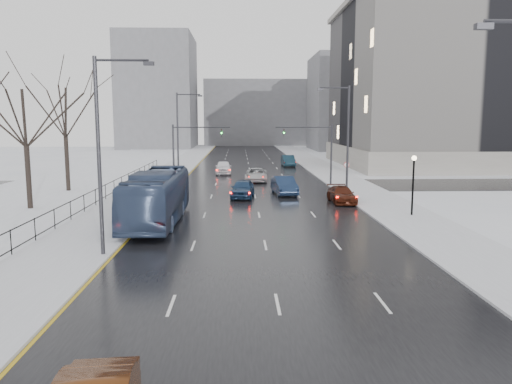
{
  "coord_description": "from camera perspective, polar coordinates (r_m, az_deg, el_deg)",
  "views": [
    {
      "loc": [
        -1.41,
        -4.99,
        6.9
      ],
      "look_at": [
        -0.4,
        25.68,
        2.5
      ],
      "focal_mm": 35.0,
      "sensor_mm": 36.0,
      "label": 1
    }
  ],
  "objects": [
    {
      "name": "mast_signal_right",
      "position": [
        53.77,
        7.49,
        5.12
      ],
      "size": [
        6.1,
        0.33,
        6.5
      ],
      "color": "#2D2D33",
      "rests_on": "ground"
    },
    {
      "name": "road",
      "position": [
        65.36,
        -0.65,
        2.12
      ],
      "size": [
        16.0,
        150.0,
        0.04
      ],
      "primitive_type": "cube",
      "color": "black",
      "rests_on": "ground"
    },
    {
      "name": "lamppost_r_mid",
      "position": [
        37.33,
        17.54,
        1.7
      ],
      "size": [
        0.36,
        0.36,
        4.28
      ],
      "color": "black",
      "rests_on": "sidewalk_right"
    },
    {
      "name": "sidewalk_left",
      "position": [
        65.97,
        -9.81,
        2.11
      ],
      "size": [
        5.0,
        150.0,
        0.16
      ],
      "primitive_type": "cube",
      "color": "silver",
      "rests_on": "ground"
    },
    {
      "name": "sedan_center_near",
      "position": [
        44.75,
        -1.54,
        0.39
      ],
      "size": [
        2.39,
        4.94,
        1.63
      ],
      "primitive_type": "imported",
      "rotation": [
        0.0,
        0.0,
        -0.1
      ],
      "color": "navy",
      "rests_on": "road"
    },
    {
      "name": "bus",
      "position": [
        34.42,
        -11.22,
        -0.52
      ],
      "size": [
        3.02,
        12.62,
        3.51
      ],
      "primitive_type": "imported",
      "rotation": [
        0.0,
        0.0,
        -0.01
      ],
      "color": "#354668",
      "rests_on": "road"
    },
    {
      "name": "streetlight_r_mid",
      "position": [
        46.01,
        10.18,
        6.44
      ],
      "size": [
        2.95,
        0.25,
        10.0
      ],
      "color": "#2D2D33",
      "rests_on": "ground"
    },
    {
      "name": "park_strip",
      "position": [
        67.94,
        -17.78,
        2.0
      ],
      "size": [
        14.0,
        150.0,
        0.12
      ],
      "primitive_type": "cube",
      "color": "white",
      "rests_on": "ground"
    },
    {
      "name": "no_uturn_sign",
      "position": [
        50.33,
        10.29,
        2.79
      ],
      "size": [
        0.6,
        0.06,
        2.7
      ],
      "color": "#2D2D33",
      "rests_on": "sidewalk_right"
    },
    {
      "name": "tree_park_d",
      "position": [
        42.85,
        -24.37,
        -1.84
      ],
      "size": [
        8.75,
        8.75,
        12.5
      ],
      "primitive_type": null,
      "color": "black",
      "rests_on": "ground"
    },
    {
      "name": "bldg_far_left",
      "position": [
        131.8,
        -11.09,
        11.11
      ],
      "size": [
        18.0,
        22.0,
        28.0
      ],
      "primitive_type": "cube",
      "color": "slate",
      "rests_on": "ground"
    },
    {
      "name": "sedan_right_distant",
      "position": [
        75.73,
        3.7,
        3.58
      ],
      "size": [
        1.91,
        5.1,
        1.66
      ],
      "primitive_type": "imported",
      "rotation": [
        0.0,
        0.0,
        0.03
      ],
      "color": "#142D3D",
      "rests_on": "road"
    },
    {
      "name": "iron_fence",
      "position": [
        37.34,
        -19.96,
        -1.57
      ],
      "size": [
        0.06,
        70.0,
        1.3
      ],
      "color": "black",
      "rests_on": "sidewalk_left"
    },
    {
      "name": "streetlight_l_far",
      "position": [
        57.4,
        -8.72,
        6.79
      ],
      "size": [
        2.95,
        0.25,
        10.0
      ],
      "color": "#2D2D33",
      "rests_on": "ground"
    },
    {
      "name": "sidewalk_right",
      "position": [
        66.42,
        8.45,
        2.18
      ],
      "size": [
        5.0,
        150.0,
        0.16
      ],
      "primitive_type": "cube",
      "color": "silver",
      "rests_on": "ground"
    },
    {
      "name": "bldg_far_right",
      "position": [
        123.61,
        12.05,
        9.89
      ],
      "size": [
        24.0,
        20.0,
        22.0
      ],
      "primitive_type": "cube",
      "color": "slate",
      "rests_on": "ground"
    },
    {
      "name": "sedan_right_near",
      "position": [
        46.75,
        3.24,
        0.76
      ],
      "size": [
        2.32,
        5.31,
        1.7
      ],
      "primitive_type": "imported",
      "rotation": [
        0.0,
        0.0,
        0.11
      ],
      "color": "#152440",
      "rests_on": "road"
    },
    {
      "name": "streetlight_l_near",
      "position": [
        25.91,
        -17.07,
        4.97
      ],
      "size": [
        2.95,
        0.25,
        10.0
      ],
      "color": "#2D2D33",
      "rests_on": "ground"
    },
    {
      "name": "bldg_far_center",
      "position": [
        145.1,
        0.24,
        9.0
      ],
      "size": [
        30.0,
        18.0,
        18.0
      ],
      "primitive_type": "cube",
      "color": "slate",
      "rests_on": "ground"
    },
    {
      "name": "sedan_center_far",
      "position": [
        64.8,
        -3.74,
        2.83
      ],
      "size": [
        2.13,
        5.07,
        1.71
      ],
      "primitive_type": "imported",
      "rotation": [
        0.0,
        0.0,
        0.02
      ],
      "color": "white",
      "rests_on": "road"
    },
    {
      "name": "mast_signal_left",
      "position": [
        53.39,
        -8.29,
        5.08
      ],
      "size": [
        6.1,
        0.33,
        6.5
      ],
      "color": "#2D2D33",
      "rests_on": "ground"
    },
    {
      "name": "cross_road",
      "position": [
        53.45,
        -0.37,
        0.77
      ],
      "size": [
        130.0,
        10.0,
        0.04
      ],
      "primitive_type": "cube",
      "color": "black",
      "rests_on": "ground"
    },
    {
      "name": "sedan_right_far",
      "position": [
        42.69,
        9.76,
        -0.29
      ],
      "size": [
        2.02,
        4.7,
        1.35
      ],
      "primitive_type": "imported",
      "rotation": [
        0.0,
        0.0,
        0.03
      ],
      "color": "#41160B",
      "rests_on": "road"
    },
    {
      "name": "sedan_right_cross",
      "position": [
        56.79,
        0.04,
        1.99
      ],
      "size": [
        2.79,
        5.52,
        1.5
      ],
      "primitive_type": "imported",
      "rotation": [
        0.0,
        0.0,
        -0.06
      ],
      "color": "#AEB0B3",
      "rests_on": "road"
    },
    {
      "name": "civic_building",
      "position": [
        85.27,
        23.8,
        10.38
      ],
      "size": [
        41.0,
        31.0,
        24.8
      ],
      "color": "gray",
      "rests_on": "ground"
    },
    {
      "name": "tree_park_e",
      "position": [
        52.24,
        -20.62,
        0.05
      ],
      "size": [
        9.45,
        9.45,
        13.5
      ],
      "primitive_type": null,
      "color": "black",
      "rests_on": "ground"
    }
  ]
}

